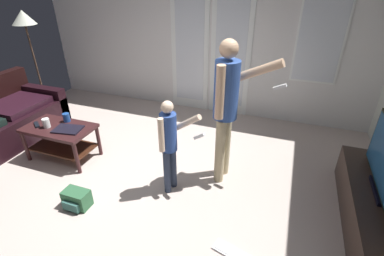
% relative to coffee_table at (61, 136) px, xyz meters
% --- Properties ---
extents(ground_plane, '(5.91, 4.97, 0.02)m').
position_rel_coffee_table_xyz_m(ground_plane, '(1.19, -0.23, -0.36)').
color(ground_plane, '#C3B0A5').
extents(wall_back_with_doors, '(5.91, 0.09, 2.61)m').
position_rel_coffee_table_xyz_m(wall_back_with_doors, '(1.26, 2.21, 0.93)').
color(wall_back_with_doors, silver).
rests_on(wall_back_with_doors, ground_plane).
extents(coffee_table, '(0.91, 0.52, 0.48)m').
position_rel_coffee_table_xyz_m(coffee_table, '(0.00, 0.00, 0.00)').
color(coffee_table, '#35191A').
rests_on(coffee_table, ground_plane).
extents(tv_stand, '(0.46, 1.64, 0.40)m').
position_rel_coffee_table_xyz_m(tv_stand, '(3.74, 0.10, -0.15)').
color(tv_stand, '#34251E').
rests_on(tv_stand, ground_plane).
extents(person_adult, '(0.74, 0.46, 1.69)m').
position_rel_coffee_table_xyz_m(person_adult, '(2.16, 0.33, 0.67)').
color(person_adult, tan).
rests_on(person_adult, ground_plane).
extents(person_child, '(0.49, 0.30, 1.13)m').
position_rel_coffee_table_xyz_m(person_child, '(1.65, -0.10, 0.33)').
color(person_child, '#2E384F').
rests_on(person_child, ground_plane).
extents(floor_lamp, '(0.38, 0.38, 1.73)m').
position_rel_coffee_table_xyz_m(floor_lamp, '(-1.51, 1.22, 1.17)').
color(floor_lamp, '#2E2C30').
rests_on(floor_lamp, ground_plane).
extents(backpack, '(0.28, 0.21, 0.20)m').
position_rel_coffee_table_xyz_m(backpack, '(0.79, -0.72, -0.25)').
color(backpack, '#30613E').
rests_on(backpack, ground_plane).
extents(loose_keyboard, '(0.46, 0.24, 0.02)m').
position_rel_coffee_table_xyz_m(loose_keyboard, '(2.56, -0.74, -0.34)').
color(loose_keyboard, white).
rests_on(loose_keyboard, ground_plane).
extents(laptop_closed, '(0.38, 0.30, 0.02)m').
position_rel_coffee_table_xyz_m(laptop_closed, '(0.18, -0.02, 0.14)').
color(laptop_closed, black).
rests_on(laptop_closed, coffee_table).
extents(cup_near_edge, '(0.09, 0.09, 0.12)m').
position_rel_coffee_table_xyz_m(cup_near_edge, '(0.00, 0.17, 0.19)').
color(cup_near_edge, '#1F4898').
rests_on(cup_near_edge, coffee_table).
extents(cup_by_laptop, '(0.09, 0.09, 0.12)m').
position_rel_coffee_table_xyz_m(cup_by_laptop, '(-0.13, -0.06, 0.19)').
color(cup_by_laptop, white).
rests_on(cup_by_laptop, coffee_table).
extents(tv_remote_black, '(0.17, 0.14, 0.02)m').
position_rel_coffee_table_xyz_m(tv_remote_black, '(-0.30, -0.06, 0.14)').
color(tv_remote_black, black).
rests_on(tv_remote_black, coffee_table).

